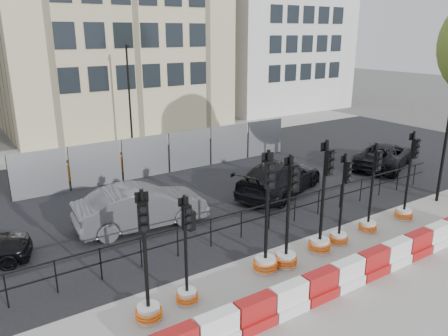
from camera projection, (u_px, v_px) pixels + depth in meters
ground at (292, 243)px, 14.46m from camera, size 120.00×120.00×0.00m
sidewalk_near at (365, 284)px, 12.07m from camera, size 40.00×6.00×0.02m
road at (189, 184)px, 20.04m from camera, size 40.00×14.00×0.03m
sidewalk_far at (119, 144)px, 27.21m from camera, size 40.00×4.00×0.02m
building_white at (273, 16)px, 38.53m from camera, size 12.00×9.06×16.00m
kerb_railing at (269, 212)px, 15.21m from camera, size 18.00×0.04×1.00m
heras_fencing at (154, 157)px, 21.73m from camera, size 14.33×1.72×2.00m
lamp_post_far at (129, 93)px, 25.70m from camera, size 0.12×0.56×6.00m
barrier_row at (360, 269)px, 12.12m from camera, size 12.55×0.50×0.80m
traffic_signal_a at (148, 296)px, 10.34m from camera, size 0.67×0.67×3.38m
traffic_signal_b at (187, 279)px, 11.04m from camera, size 0.58×0.58×2.97m
traffic_signal_c at (266, 248)px, 12.49m from camera, size 0.72×0.72×3.67m
traffic_signal_d at (287, 241)px, 12.75m from camera, size 0.68×0.68×3.46m
traffic_signal_e at (321, 230)px, 13.63m from camera, size 0.72×0.72×3.67m
traffic_signal_f at (340, 223)px, 14.16m from camera, size 0.61×0.61×3.10m
traffic_signal_g at (369, 214)px, 15.03m from camera, size 0.63×0.63×3.20m
traffic_signal_h at (405, 202)px, 16.05m from camera, size 0.66×0.66×3.36m
car_b at (141, 207)px, 15.44m from camera, size 2.33×4.89×1.53m
car_c at (280, 177)px, 18.67m from camera, size 5.56×6.47×1.46m
car_d at (384, 155)px, 22.30m from camera, size 5.60×6.29×1.31m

